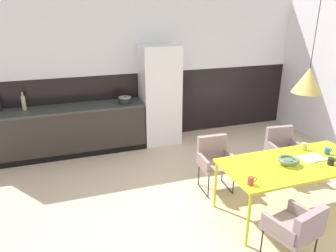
# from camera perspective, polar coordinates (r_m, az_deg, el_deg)

# --- Properties ---
(ground_plane) EXTENTS (8.97, 8.97, 0.00)m
(ground_plane) POSITION_cam_1_polar(r_m,az_deg,el_deg) (4.31, 7.61, -16.76)
(ground_plane) COLOR #CAB092
(back_wall_splashback_dark) EXTENTS (6.90, 0.12, 1.40)m
(back_wall_splashback_dark) POSITION_cam_1_polar(r_m,az_deg,el_deg) (6.65, -4.03, 3.83)
(back_wall_splashback_dark) COLOR black
(back_wall_splashback_dark) RESTS_ON ground
(back_wall_panel_upper) EXTENTS (6.90, 0.12, 1.40)m
(back_wall_panel_upper) POSITION_cam_1_polar(r_m,az_deg,el_deg) (6.40, -4.35, 15.90)
(back_wall_panel_upper) COLOR silver
(back_wall_panel_upper) RESTS_ON back_wall_splashback_dark
(kitchen_counter) EXTENTS (3.14, 0.63, 0.90)m
(kitchen_counter) POSITION_cam_1_polar(r_m,az_deg,el_deg) (6.19, -18.87, -0.95)
(kitchen_counter) COLOR #312A25
(kitchen_counter) RESTS_ON ground
(refrigerator_column) EXTENTS (0.74, 0.60, 1.96)m
(refrigerator_column) POSITION_cam_1_polar(r_m,az_deg,el_deg) (6.29, -1.49, 5.59)
(refrigerator_column) COLOR silver
(refrigerator_column) RESTS_ON ground
(dining_table) EXTENTS (1.93, 0.89, 0.73)m
(dining_table) POSITION_cam_1_polar(r_m,az_deg,el_deg) (4.42, 22.10, -6.64)
(dining_table) COLOR #CBCF1D
(dining_table) RESTS_ON ground
(armchair_near_window) EXTENTS (0.51, 0.49, 0.81)m
(armchair_near_window) POSITION_cam_1_polar(r_m,az_deg,el_deg) (4.79, 8.47, -5.60)
(armchair_near_window) COLOR gray
(armchair_near_window) RESTS_ON ground
(armchair_by_stool) EXTENTS (0.58, 0.57, 0.74)m
(armchair_by_stool) POSITION_cam_1_polar(r_m,az_deg,el_deg) (3.64, 22.51, -16.50)
(armchair_by_stool) COLOR gray
(armchair_by_stool) RESTS_ON ground
(armchair_corner_seat) EXTENTS (0.53, 0.51, 0.80)m
(armchair_corner_seat) POSITION_cam_1_polar(r_m,az_deg,el_deg) (5.44, 20.04, -3.39)
(armchair_corner_seat) COLOR gray
(armchair_corner_seat) RESTS_ON ground
(fruit_bowl) EXTENTS (0.27, 0.27, 0.09)m
(fruit_bowl) POSITION_cam_1_polar(r_m,az_deg,el_deg) (4.29, 21.05, -5.87)
(fruit_bowl) COLOR #4C704C
(fruit_bowl) RESTS_ON dining_table
(open_book) EXTENTS (0.31, 0.24, 0.02)m
(open_book) POSITION_cam_1_polar(r_m,az_deg,el_deg) (4.60, 24.71, -5.31)
(open_book) COLOR white
(open_book) RESTS_ON dining_table
(mug_tall_blue) EXTENTS (0.12, 0.07, 0.09)m
(mug_tall_blue) POSITION_cam_1_polar(r_m,az_deg,el_deg) (4.81, 27.01, -4.07)
(mug_tall_blue) COLOR #335B93
(mug_tall_blue) RESTS_ON dining_table
(mug_dark_espresso) EXTENTS (0.12, 0.07, 0.10)m
(mug_dark_espresso) POSITION_cam_1_polar(r_m,az_deg,el_deg) (3.70, 14.85, -9.60)
(mug_dark_espresso) COLOR #B23D33
(mug_dark_espresso) RESTS_ON dining_table
(mug_white_ceramic) EXTENTS (0.13, 0.08, 0.10)m
(mug_white_ceramic) POSITION_cam_1_polar(r_m,az_deg,el_deg) (4.81, 23.54, -3.43)
(mug_white_ceramic) COLOR gold
(mug_white_ceramic) RESTS_ON dining_table
(mug_short_terracotta) EXTENTS (0.12, 0.08, 0.09)m
(mug_short_terracotta) POSITION_cam_1_polar(r_m,az_deg,el_deg) (4.52, 27.54, -5.71)
(mug_short_terracotta) COLOR black
(mug_short_terracotta) RESTS_ON dining_table
(cooking_pot) EXTENTS (0.25, 0.25, 0.15)m
(cooking_pot) POSITION_cam_1_polar(r_m,az_deg,el_deg) (6.06, -7.81, 4.67)
(cooking_pot) COLOR black
(cooking_pot) RESTS_ON kitchen_counter
(bottle_wine_green) EXTENTS (0.07, 0.07, 0.33)m
(bottle_wine_green) POSITION_cam_1_polar(r_m,az_deg,el_deg) (6.15, -24.77, 3.88)
(bottle_wine_green) COLOR tan
(bottle_wine_green) RESTS_ON kitchen_counter
(pendant_lamp_over_table_near) EXTENTS (0.36, 0.36, 1.08)m
(pendant_lamp_over_table_near) POSITION_cam_1_polar(r_m,az_deg,el_deg) (4.07, 24.14, 7.57)
(pendant_lamp_over_table_near) COLOR black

